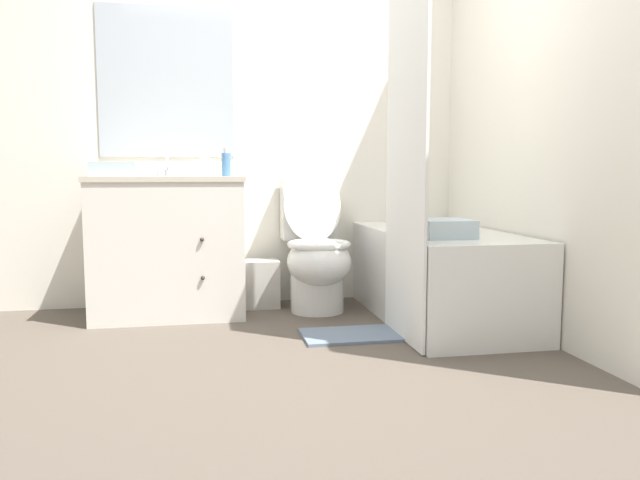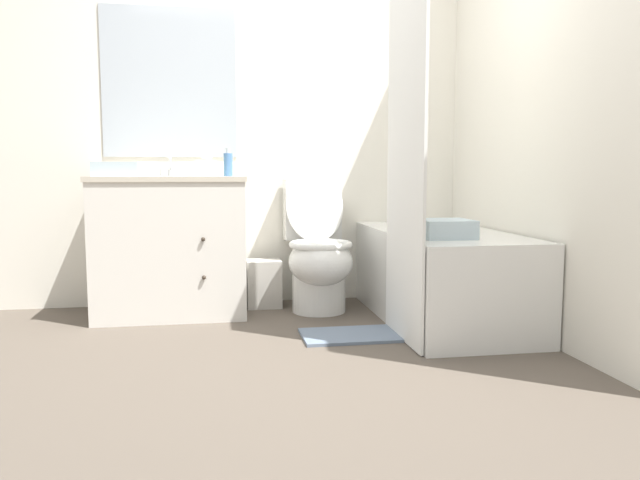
{
  "view_description": "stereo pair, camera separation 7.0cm",
  "coord_description": "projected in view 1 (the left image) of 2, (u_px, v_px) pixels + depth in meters",
  "views": [
    {
      "loc": [
        -0.55,
        -2.5,
        0.86
      ],
      "look_at": [
        0.08,
        0.72,
        0.5
      ],
      "focal_mm": 35.0,
      "sensor_mm": 36.0,
      "label": 1
    },
    {
      "loc": [
        -0.48,
        -2.51,
        0.86
      ],
      "look_at": [
        0.08,
        0.72,
        0.5
      ],
      "focal_mm": 35.0,
      "sensor_mm": 36.0,
      "label": 2
    }
  ],
  "objects": [
    {
      "name": "bath_mat",
      "position": [
        350.0,
        335.0,
        3.26
      ],
      "size": [
        0.5,
        0.33,
        0.02
      ],
      "color": "slate",
      "rests_on": "ground_plane"
    },
    {
      "name": "toilet",
      "position": [
        316.0,
        253.0,
        3.85
      ],
      "size": [
        0.39,
        0.65,
        0.86
      ],
      "color": "white",
      "rests_on": "ground_plane"
    },
    {
      "name": "soap_dispenser",
      "position": [
        226.0,
        164.0,
        3.72
      ],
      "size": [
        0.05,
        0.05,
        0.17
      ],
      "color": "#4C7AB2",
      "rests_on": "vanity_cabinet"
    },
    {
      "name": "wastebasket",
      "position": [
        262.0,
        284.0,
        3.97
      ],
      "size": [
        0.22,
        0.18,
        0.3
      ],
      "color": "#B7B2A8",
      "rests_on": "ground_plane"
    },
    {
      "name": "ground_plane",
      "position": [
        333.0,
        376.0,
        2.63
      ],
      "size": [
        14.0,
        14.0,
        0.0
      ],
      "primitive_type": "plane",
      "color": "brown"
    },
    {
      "name": "tissue_box",
      "position": [
        205.0,
        168.0,
        3.7
      ],
      "size": [
        0.14,
        0.13,
        0.12
      ],
      "color": "silver",
      "rests_on": "vanity_cabinet"
    },
    {
      "name": "sink_faucet",
      "position": [
        168.0,
        170.0,
        3.88
      ],
      "size": [
        0.14,
        0.12,
        0.12
      ],
      "color": "silver",
      "rests_on": "vanity_cabinet"
    },
    {
      "name": "bath_towel_folded",
      "position": [
        445.0,
        229.0,
        3.23
      ],
      "size": [
        0.26,
        0.26,
        0.09
      ],
      "color": "silver",
      "rests_on": "bathtub"
    },
    {
      "name": "hand_towel_folded",
      "position": [
        114.0,
        169.0,
        3.48
      ],
      "size": [
        0.25,
        0.17,
        0.08
      ],
      "color": "silver",
      "rests_on": "vanity_cabinet"
    },
    {
      "name": "vanity_cabinet",
      "position": [
        169.0,
        244.0,
        3.73
      ],
      "size": [
        0.89,
        0.6,
        0.83
      ],
      "color": "silver",
      "rests_on": "ground_plane"
    },
    {
      "name": "wall_back",
      "position": [
        280.0,
        112.0,
        4.08
      ],
      "size": [
        8.0,
        0.06,
        2.5
      ],
      "color": "white",
      "rests_on": "ground_plane"
    },
    {
      "name": "bathtub",
      "position": [
        439.0,
        275.0,
        3.62
      ],
      "size": [
        0.67,
        1.43,
        0.52
      ],
      "color": "white",
      "rests_on": "ground_plane"
    },
    {
      "name": "wall_right",
      "position": [
        511.0,
        102.0,
        3.51
      ],
      "size": [
        0.05,
        2.6,
        2.5
      ],
      "color": "white",
      "rests_on": "ground_plane"
    },
    {
      "name": "shower_curtain",
      "position": [
        406.0,
        150.0,
        3.1
      ],
      "size": [
        0.02,
        0.59,
        1.92
      ],
      "color": "white",
      "rests_on": "ground_plane"
    }
  ]
}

